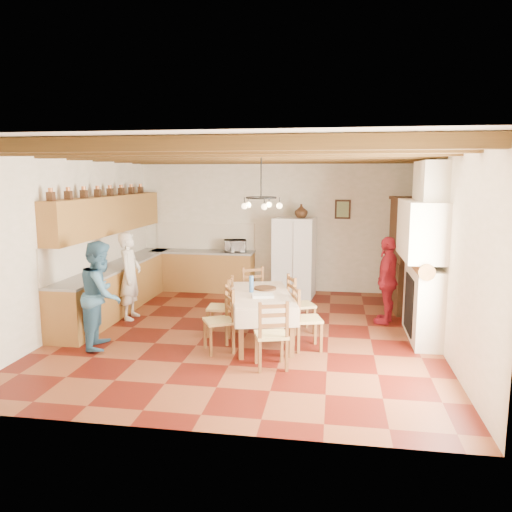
{
  "coord_description": "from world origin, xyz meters",
  "views": [
    {
      "loc": [
        1.39,
        -7.82,
        2.58
      ],
      "look_at": [
        0.1,
        0.3,
        1.25
      ],
      "focal_mm": 35.0,
      "sensor_mm": 36.0,
      "label": 1
    }
  ],
  "objects_px": {
    "chair_right_near": "(307,318)",
    "person_woman_blue": "(101,294)",
    "chair_left_near": "(219,320)",
    "chair_end_near": "(271,333)",
    "chair_right_far": "(301,304)",
    "dining_table": "(261,298)",
    "person_man": "(130,276)",
    "hutch": "(406,254)",
    "person_woman_red": "(387,280)",
    "chair_end_far": "(256,295)",
    "microwave": "(235,246)",
    "refrigerator": "(294,257)",
    "chair_left_far": "(220,306)"
  },
  "relations": [
    {
      "from": "chair_right_near",
      "to": "person_woman_blue",
      "type": "relative_size",
      "value": 0.59
    },
    {
      "from": "chair_left_near",
      "to": "chair_end_near",
      "type": "xyz_separation_m",
      "value": [
        0.85,
        -0.52,
        0.0
      ]
    },
    {
      "from": "chair_left_near",
      "to": "chair_right_far",
      "type": "bearing_deg",
      "value": 106.51
    },
    {
      "from": "dining_table",
      "to": "chair_left_near",
      "type": "distance_m",
      "value": 0.81
    },
    {
      "from": "dining_table",
      "to": "chair_right_far",
      "type": "bearing_deg",
      "value": 43.33
    },
    {
      "from": "chair_right_far",
      "to": "person_man",
      "type": "height_order",
      "value": "person_man"
    },
    {
      "from": "hutch",
      "to": "person_woman_blue",
      "type": "height_order",
      "value": "hutch"
    },
    {
      "from": "hutch",
      "to": "chair_right_far",
      "type": "xyz_separation_m",
      "value": [
        -1.88,
        -1.73,
        -0.61
      ]
    },
    {
      "from": "person_woman_blue",
      "to": "person_woman_red",
      "type": "relative_size",
      "value": 1.06
    },
    {
      "from": "chair_end_far",
      "to": "person_man",
      "type": "xyz_separation_m",
      "value": [
        -2.27,
        -0.18,
        0.31
      ]
    },
    {
      "from": "chair_left_near",
      "to": "chair_right_near",
      "type": "relative_size",
      "value": 1.0
    },
    {
      "from": "person_woman_red",
      "to": "chair_left_near",
      "type": "bearing_deg",
      "value": -35.86
    },
    {
      "from": "chair_end_near",
      "to": "person_woman_red",
      "type": "height_order",
      "value": "person_woman_red"
    },
    {
      "from": "chair_right_near",
      "to": "person_woman_blue",
      "type": "height_order",
      "value": "person_woman_blue"
    },
    {
      "from": "chair_end_near",
      "to": "person_woman_blue",
      "type": "distance_m",
      "value": 2.7
    },
    {
      "from": "person_woman_red",
      "to": "chair_end_far",
      "type": "bearing_deg",
      "value": -64.98
    },
    {
      "from": "dining_table",
      "to": "chair_right_near",
      "type": "relative_size",
      "value": 2.0
    },
    {
      "from": "dining_table",
      "to": "microwave",
      "type": "height_order",
      "value": "microwave"
    },
    {
      "from": "chair_right_near",
      "to": "person_woman_red",
      "type": "height_order",
      "value": "person_woman_red"
    },
    {
      "from": "chair_left_near",
      "to": "person_man",
      "type": "height_order",
      "value": "person_man"
    },
    {
      "from": "refrigerator",
      "to": "dining_table",
      "type": "distance_m",
      "value": 3.05
    },
    {
      "from": "chair_left_far",
      "to": "chair_right_far",
      "type": "distance_m",
      "value": 1.34
    },
    {
      "from": "refrigerator",
      "to": "chair_right_far",
      "type": "distance_m",
      "value": 2.52
    },
    {
      "from": "chair_left_far",
      "to": "refrigerator",
      "type": "bearing_deg",
      "value": 158.43
    },
    {
      "from": "hutch",
      "to": "chair_right_far",
      "type": "relative_size",
      "value": 2.26
    },
    {
      "from": "chair_left_far",
      "to": "person_woman_red",
      "type": "distance_m",
      "value": 2.98
    },
    {
      "from": "dining_table",
      "to": "chair_end_near",
      "type": "distance_m",
      "value": 1.15
    },
    {
      "from": "dining_table",
      "to": "person_man",
      "type": "bearing_deg",
      "value": 161.11
    },
    {
      "from": "person_woman_red",
      "to": "microwave",
      "type": "bearing_deg",
      "value": -104.14
    },
    {
      "from": "chair_left_far",
      "to": "microwave",
      "type": "relative_size",
      "value": 2.0
    },
    {
      "from": "refrigerator",
      "to": "chair_left_far",
      "type": "xyz_separation_m",
      "value": [
        -0.97,
        -2.85,
        -0.37
      ]
    },
    {
      "from": "person_man",
      "to": "chair_right_near",
      "type": "bearing_deg",
      "value": -112.28
    },
    {
      "from": "person_woman_blue",
      "to": "refrigerator",
      "type": "bearing_deg",
      "value": -48.51
    },
    {
      "from": "chair_left_far",
      "to": "person_woman_blue",
      "type": "bearing_deg",
      "value": -66.57
    },
    {
      "from": "chair_left_far",
      "to": "dining_table",
      "type": "bearing_deg",
      "value": 72.38
    },
    {
      "from": "chair_end_far",
      "to": "refrigerator",
      "type": "bearing_deg",
      "value": 48.37
    },
    {
      "from": "refrigerator",
      "to": "chair_end_near",
      "type": "xyz_separation_m",
      "value": [
        0.03,
        -4.12,
        -0.37
      ]
    },
    {
      "from": "hutch",
      "to": "microwave",
      "type": "relative_size",
      "value": 4.52
    },
    {
      "from": "refrigerator",
      "to": "chair_end_near",
      "type": "relative_size",
      "value": 1.77
    },
    {
      "from": "person_man",
      "to": "chair_right_far",
      "type": "bearing_deg",
      "value": -98.91
    },
    {
      "from": "hutch",
      "to": "chair_right_far",
      "type": "height_order",
      "value": "hutch"
    },
    {
      "from": "refrigerator",
      "to": "person_man",
      "type": "xyz_separation_m",
      "value": [
        -2.79,
        -2.17,
        -0.06
      ]
    },
    {
      "from": "refrigerator",
      "to": "chair_left_far",
      "type": "bearing_deg",
      "value": -102.63
    },
    {
      "from": "chair_end_far",
      "to": "microwave",
      "type": "distance_m",
      "value": 2.45
    },
    {
      "from": "refrigerator",
      "to": "person_man",
      "type": "bearing_deg",
      "value": -136.05
    },
    {
      "from": "microwave",
      "to": "chair_right_far",
      "type": "bearing_deg",
      "value": -73.64
    },
    {
      "from": "person_woman_blue",
      "to": "microwave",
      "type": "distance_m",
      "value": 4.12
    },
    {
      "from": "refrigerator",
      "to": "person_woman_blue",
      "type": "xyz_separation_m",
      "value": [
        -2.61,
        -3.66,
        -0.04
      ]
    },
    {
      "from": "chair_left_near",
      "to": "person_woman_red",
      "type": "xyz_separation_m",
      "value": [
        2.59,
        1.89,
        0.29
      ]
    },
    {
      "from": "chair_left_near",
      "to": "person_woman_blue",
      "type": "xyz_separation_m",
      "value": [
        -1.8,
        -0.06,
        0.33
      ]
    }
  ]
}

